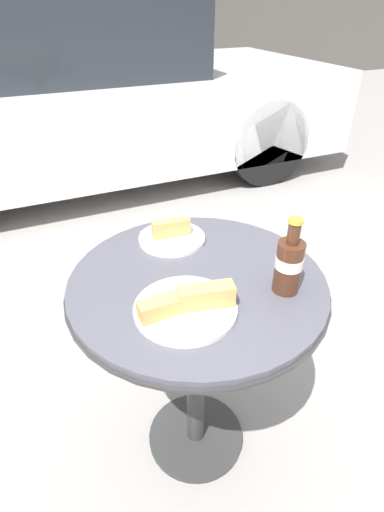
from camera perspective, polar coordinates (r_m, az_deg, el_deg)
ground_plane at (r=1.63m, az=0.55°, el=-24.41°), size 30.00×30.00×0.00m
bistro_table at (r=1.18m, az=0.70°, el=-8.98°), size 0.71×0.71×0.74m
cola_bottle_left at (r=1.02m, az=13.67°, el=-1.06°), size 0.07×0.07×0.21m
lunch_plate_near at (r=0.96m, az=-0.77°, el=-7.00°), size 0.25×0.25×0.07m
lunch_plate_far at (r=1.24m, az=-2.93°, el=2.99°), size 0.21×0.21×0.07m
parked_car at (r=3.66m, az=-15.96°, el=20.77°), size 4.19×1.81×1.37m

